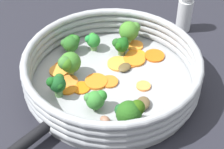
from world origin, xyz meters
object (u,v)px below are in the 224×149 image
(carrot_slice_4, at_px, (68,87))
(mushroom_piece_1, at_px, (105,120))
(carrot_slice_9, at_px, (69,81))
(carrot_slice_13, at_px, (96,82))
(mushroom_piece_2, at_px, (143,103))
(broccoli_floret_5, at_px, (130,31))
(broccoli_floret_6, at_px, (96,99))
(carrot_slice_6, at_px, (130,63))
(carrot_slice_11, at_px, (64,67))
(broccoli_floret_7, at_px, (71,43))
(broccoli_floret_1, at_px, (93,40))
(mushroom_piece_0, at_px, (126,68))
(broccoli_floret_4, at_px, (69,63))
(broccoli_floret_0, at_px, (121,45))
(carrot_slice_7, at_px, (154,56))
(salt_shaker, at_px, (185,11))
(broccoli_floret_3, at_px, (57,84))
(carrot_slice_3, at_px, (135,46))
(skillet, at_px, (112,83))
(carrot_slice_12, at_px, (118,64))
(broccoli_floret_2, at_px, (130,112))
(carrot_slice_8, at_px, (59,71))
(carrot_slice_2, at_px, (108,81))
(carrot_slice_0, at_px, (143,86))
(carrot_slice_1, at_px, (134,59))
(carrot_slice_10, at_px, (136,55))
(carrot_slice_5, at_px, (81,88))

(carrot_slice_4, bearing_deg, mushroom_piece_1, -12.46)
(carrot_slice_9, height_order, carrot_slice_13, carrot_slice_13)
(mushroom_piece_2, bearing_deg, carrot_slice_4, -160.82)
(mushroom_piece_2, bearing_deg, broccoli_floret_5, 132.52)
(carrot_slice_13, xyz_separation_m, mushroom_piece_1, (0.08, -0.07, 0.00))
(carrot_slice_13, xyz_separation_m, broccoli_floret_6, (0.04, -0.05, 0.02))
(carrot_slice_6, relative_size, carrot_slice_11, 0.68)
(carrot_slice_13, distance_m, mushroom_piece_2, 0.11)
(broccoli_floret_7, distance_m, mushroom_piece_2, 0.22)
(broccoli_floret_1, relative_size, mushroom_piece_0, 1.25)
(carrot_slice_4, xyz_separation_m, broccoli_floret_4, (-0.02, 0.03, 0.03))
(broccoli_floret_1, bearing_deg, broccoli_floret_0, 21.85)
(broccoli_floret_4, bearing_deg, carrot_slice_7, 56.68)
(salt_shaker, bearing_deg, broccoli_floret_3, -101.00)
(carrot_slice_7, distance_m, mushroom_piece_2, 0.15)
(carrot_slice_3, distance_m, mushroom_piece_1, 0.23)
(mushroom_piece_1, bearing_deg, carrot_slice_4, 167.54)
(skillet, relative_size, broccoli_floret_4, 6.15)
(carrot_slice_12, xyz_separation_m, broccoli_floret_6, (0.04, -0.12, 0.02))
(carrot_slice_11, height_order, broccoli_floret_2, broccoli_floret_2)
(broccoli_floret_0, xyz_separation_m, broccoli_floret_5, (-0.01, 0.04, 0.01))
(carrot_slice_12, height_order, salt_shaker, salt_shaker)
(carrot_slice_6, height_order, mushroom_piece_1, mushroom_piece_1)
(skillet, xyz_separation_m, carrot_slice_8, (-0.10, -0.05, 0.01))
(carrot_slice_8, relative_size, broccoli_floret_5, 0.71)
(broccoli_floret_1, xyz_separation_m, mushroom_piece_1, (0.15, -0.15, -0.02))
(carrot_slice_3, height_order, broccoli_floret_7, broccoli_floret_7)
(carrot_slice_2, bearing_deg, salt_shaker, 86.20)
(carrot_slice_4, height_order, mushroom_piece_0, mushroom_piece_0)
(mushroom_piece_1, relative_size, salt_shaker, 0.20)
(carrot_slice_0, distance_m, carrot_slice_6, 0.08)
(broccoli_floret_2, bearing_deg, broccoli_floret_4, 169.49)
(skillet, height_order, carrot_slice_13, carrot_slice_13)
(carrot_slice_9, xyz_separation_m, broccoli_floret_6, (0.09, -0.02, 0.02))
(carrot_slice_3, relative_size, carrot_slice_13, 0.82)
(carrot_slice_1, xyz_separation_m, broccoli_floret_3, (-0.05, -0.17, 0.03))
(carrot_slice_11, bearing_deg, carrot_slice_10, 51.98)
(broccoli_floret_1, distance_m, mushroom_piece_2, 0.20)
(carrot_slice_13, bearing_deg, broccoli_floret_4, -163.36)
(carrot_slice_3, distance_m, carrot_slice_9, 0.18)
(carrot_slice_11, relative_size, salt_shaker, 0.42)
(broccoli_floret_5, bearing_deg, carrot_slice_10, -37.64)
(carrot_slice_1, height_order, broccoli_floret_7, broccoli_floret_7)
(carrot_slice_13, bearing_deg, skillet, 50.43)
(carrot_slice_7, bearing_deg, carrot_slice_5, -109.55)
(carrot_slice_11, relative_size, broccoli_floret_1, 1.12)
(mushroom_piece_2, bearing_deg, carrot_slice_2, 172.27)
(carrot_slice_2, height_order, mushroom_piece_1, mushroom_piece_1)
(carrot_slice_8, distance_m, broccoli_floret_2, 0.20)
(carrot_slice_9, bearing_deg, mushroom_piece_2, 12.91)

